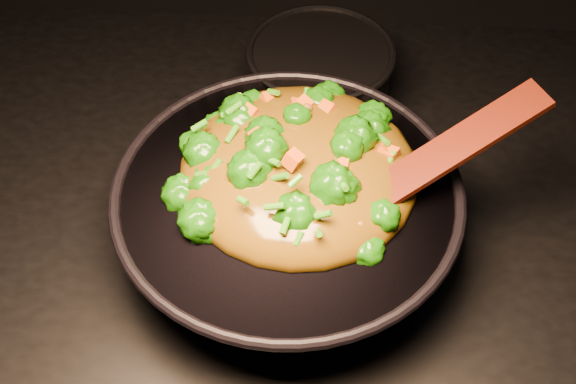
# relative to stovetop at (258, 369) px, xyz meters

# --- Properties ---
(stovetop) EXTENTS (1.20, 0.90, 0.90)m
(stovetop) POSITION_rel_stovetop_xyz_m (0.00, 0.00, 0.00)
(stovetop) COLOR black
(stovetop) RESTS_ON ground
(wok) EXTENTS (0.54, 0.54, 0.11)m
(wok) POSITION_rel_stovetop_xyz_m (0.06, -0.04, 0.51)
(wok) COLOR black
(wok) RESTS_ON stovetop
(stir_fry) EXTENTS (0.34, 0.34, 0.10)m
(stir_fry) POSITION_rel_stovetop_xyz_m (0.07, -0.01, 0.61)
(stir_fry) COLOR #175A06
(stir_fry) RESTS_ON wok
(spatula) EXTENTS (0.27, 0.17, 0.12)m
(spatula) POSITION_rel_stovetop_xyz_m (0.22, -0.03, 0.61)
(spatula) COLOR #381406
(spatula) RESTS_ON wok
(back_pot) EXTENTS (0.24, 0.24, 0.12)m
(back_pot) POSITION_rel_stovetop_xyz_m (0.09, 0.22, 0.51)
(back_pot) COLOR black
(back_pot) RESTS_ON stovetop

